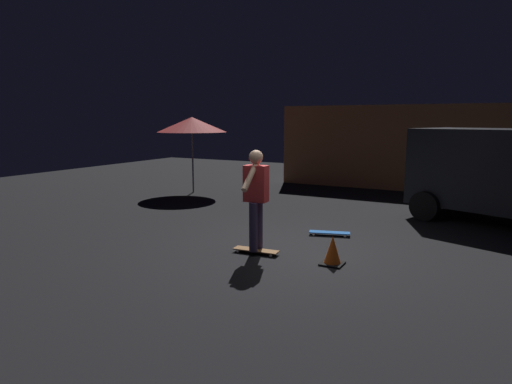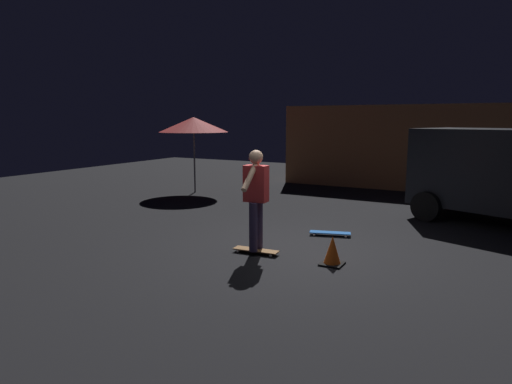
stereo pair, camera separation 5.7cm
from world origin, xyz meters
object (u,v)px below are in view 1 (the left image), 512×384
at_px(patio_umbrella, 192,125).
at_px(skateboard_ridden, 256,250).
at_px(skater, 256,193).
at_px(traffic_cone, 333,251).
at_px(skateboard_spare, 330,233).

relative_size(patio_umbrella, skateboard_ridden, 2.90).
relative_size(skater, traffic_cone, 3.63).
bearing_deg(patio_umbrella, skateboard_spare, -28.66).
bearing_deg(skateboard_ridden, skater, -90.00).
bearing_deg(skater, traffic_cone, 2.45).
relative_size(skateboard_ridden, traffic_cone, 1.72).
xyz_separation_m(skateboard_ridden, traffic_cone, (1.31, 0.06, 0.16)).
distance_m(patio_umbrella, skateboard_ridden, 6.92).
height_order(patio_umbrella, skateboard_spare, patio_umbrella).
xyz_separation_m(patio_umbrella, skateboard_spare, (5.41, -2.96, -2.02)).
bearing_deg(skater, skateboard_ridden, 90.00).
bearing_deg(skateboard_ridden, patio_umbrella, 135.26).
distance_m(patio_umbrella, skater, 6.70).
height_order(skater, traffic_cone, skater).
bearing_deg(patio_umbrella, skateboard_ridden, -44.74).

